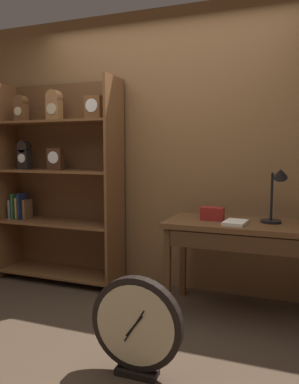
{
  "coord_description": "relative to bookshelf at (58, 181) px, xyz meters",
  "views": [
    {
      "loc": [
        1.09,
        -2.03,
        1.31
      ],
      "look_at": [
        0.02,
        0.83,
        0.97
      ],
      "focal_mm": 35.06,
      "sensor_mm": 36.0,
      "label": 1
    }
  ],
  "objects": [
    {
      "name": "ground_plane",
      "position": [
        1.08,
        -1.14,
        -1.0
      ],
      "size": [
        10.0,
        10.0,
        0.0
      ],
      "primitive_type": "plane",
      "color": "#3D2D21"
    },
    {
      "name": "back_wood_panel",
      "position": [
        1.08,
        0.22,
        0.3
      ],
      "size": [
        4.8,
        0.05,
        2.6
      ],
      "primitive_type": "cube",
      "color": "brown",
      "rests_on": "ground"
    },
    {
      "name": "bookshelf",
      "position": [
        0.0,
        0.0,
        0.0
      ],
      "size": [
        1.28,
        0.4,
        1.98
      ],
      "color": "brown",
      "rests_on": "ground"
    },
    {
      "name": "workbench",
      "position": [
        1.82,
        -0.23,
        -0.36
      ],
      "size": [
        1.15,
        0.56,
        0.75
      ],
      "color": "brown",
      "rests_on": "ground"
    },
    {
      "name": "desk_lamp",
      "position": [
        2.08,
        -0.18,
        -0.01
      ],
      "size": [
        0.19,
        0.19,
        0.45
      ],
      "color": "black",
      "rests_on": "workbench"
    },
    {
      "name": "toolbox_small",
      "position": [
        1.6,
        -0.2,
        -0.2
      ],
      "size": [
        0.18,
        0.1,
        0.1
      ],
      "primitive_type": "cube",
      "color": "maroon",
      "rests_on": "workbench"
    },
    {
      "name": "open_repair_manual",
      "position": [
        1.79,
        -0.31,
        -0.24
      ],
      "size": [
        0.18,
        0.24,
        0.02
      ],
      "primitive_type": "cube",
      "rotation": [
        0.0,
        0.0,
        -0.12
      ],
      "color": "silver",
      "rests_on": "workbench"
    },
    {
      "name": "round_clock_large",
      "position": [
        1.38,
        -1.27,
        -0.7
      ],
      "size": [
        0.55,
        0.11,
        0.59
      ],
      "color": "black",
      "rests_on": "ground"
    }
  ]
}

